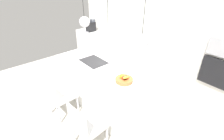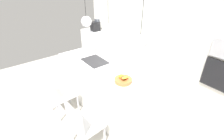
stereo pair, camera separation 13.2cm
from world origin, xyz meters
The scene contains 14 objects.
floor centered at (0.00, 0.00, 0.00)m, with size 6.60×6.60×0.00m, color #BCB7AD.
back_wall centered at (0.00, 1.65, 1.30)m, with size 6.00×0.10×2.60m, color silver.
kitchen_island centered at (0.00, 0.00, 0.46)m, with size 2.58×0.94×0.92m.
sink_basin centered at (-0.48, 0.00, 0.91)m, with size 0.56×0.40×0.02m, color #2D2D30.
faucet centered at (-0.48, 0.21, 1.06)m, with size 0.02×0.17×0.22m.
fruit_bowl centered at (0.46, -0.04, 0.96)m, with size 0.30×0.30×0.15m.
side_counter centered at (-2.40, 1.28, 0.43)m, with size 1.10×0.60×0.86m, color white.
coffee_machine centered at (-2.46, 1.28, 1.02)m, with size 0.20×0.35×0.38m.
oven centered at (1.31, 1.58, 0.85)m, with size 0.56×0.08×0.56m, color black.
chair_near centered at (-0.46, -0.85, 0.50)m, with size 0.45×0.49×0.89m.
chair_middle centered at (0.47, -0.85, 0.49)m, with size 0.49×0.46×0.86m.
pendant_light_left centered at (-0.71, 0.00, 1.69)m, with size 0.20×0.20×0.80m.
pendant_light_center centered at (0.00, 0.00, 1.69)m, with size 0.20×0.20×0.80m.
pendant_light_right centered at (0.71, 0.00, 1.69)m, with size 0.20×0.20×0.80m.
Camera 2 is at (2.14, -1.58, 2.45)m, focal length 26.34 mm.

